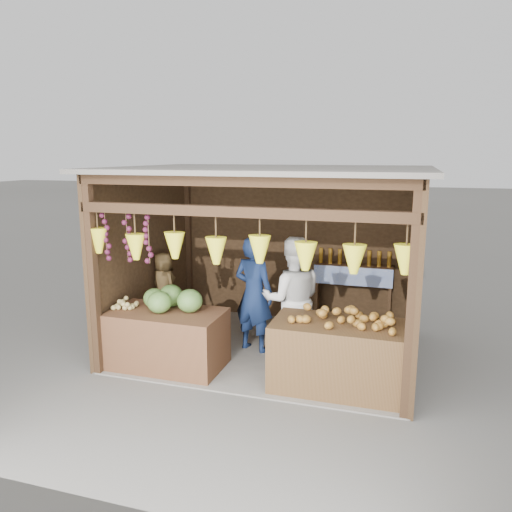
{
  "coord_description": "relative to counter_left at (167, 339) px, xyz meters",
  "views": [
    {
      "loc": [
        1.86,
        -6.7,
        2.83
      ],
      "look_at": [
        -0.18,
        -0.1,
        1.42
      ],
      "focal_mm": 35.0,
      "sensor_mm": 36.0,
      "label": 1
    }
  ],
  "objects": [
    {
      "name": "stall_structure",
      "position": [
        1.12,
        0.95,
        1.27
      ],
      "size": [
        4.3,
        3.3,
        2.66
      ],
      "color": "slate",
      "rests_on": "ground"
    },
    {
      "name": "mango_pile",
      "position": [
        2.32,
        0.04,
        0.57
      ],
      "size": [
        1.4,
        0.64,
        0.22
      ],
      "primitive_type": null,
      "color": "#CB441B",
      "rests_on": "counter_right"
    },
    {
      "name": "vendor_seated",
      "position": [
        -0.61,
        1.11,
        0.41
      ],
      "size": [
        0.62,
        0.54,
        1.07
      ],
      "primitive_type": "imported",
      "rotation": [
        0.0,
        0.0,
        2.67
      ],
      "color": "brown",
      "rests_on": "stool"
    },
    {
      "name": "counter_left",
      "position": [
        0.0,
        0.0,
        0.0
      ],
      "size": [
        1.51,
        0.85,
        0.78
      ],
      "primitive_type": "cube",
      "color": "#4B2B19",
      "rests_on": "ground"
    },
    {
      "name": "woman_standing",
      "position": [
        1.55,
        0.74,
        0.48
      ],
      "size": [
        1.0,
        0.87,
        1.75
      ],
      "primitive_type": "imported",
      "rotation": [
        0.0,
        0.0,
        3.42
      ],
      "color": "white",
      "rests_on": "ground"
    },
    {
      "name": "ground",
      "position": [
        1.16,
        0.99,
        -0.39
      ],
      "size": [
        80.0,
        80.0,
        0.0
      ],
      "primitive_type": "plane",
      "color": "#514F49",
      "rests_on": "ground"
    },
    {
      "name": "counter_right",
      "position": [
        2.28,
        0.02,
        0.03
      ],
      "size": [
        1.58,
        0.85,
        0.85
      ],
      "primitive_type": "cube",
      "color": "#452C17",
      "rests_on": "ground"
    },
    {
      "name": "stool",
      "position": [
        -0.61,
        1.11,
        -0.26
      ],
      "size": [
        0.28,
        0.28,
        0.27
      ],
      "primitive_type": "cube",
      "color": "black",
      "rests_on": "ground"
    },
    {
      "name": "tanfruit_pile",
      "position": [
        -0.59,
        -0.02,
        0.46
      ],
      "size": [
        0.34,
        0.4,
        0.13
      ],
      "primitive_type": null,
      "color": "tan",
      "rests_on": "counter_left"
    },
    {
      "name": "man_standing",
      "position": [
        0.94,
        0.89,
        0.46
      ],
      "size": [
        0.71,
        0.56,
        1.71
      ],
      "primitive_type": "imported",
      "rotation": [
        0.0,
        0.0,
        2.87
      ],
      "color": "#132349",
      "rests_on": "ground"
    },
    {
      "name": "melon_pile",
      "position": [
        -0.02,
        0.08,
        0.55
      ],
      "size": [
        1.0,
        0.5,
        0.32
      ],
      "primitive_type": null,
      "color": "#1B4F15",
      "rests_on": "counter_left"
    },
    {
      "name": "back_shelf",
      "position": [
        2.21,
        2.28,
        0.48
      ],
      "size": [
        1.25,
        0.32,
        1.32
      ],
      "color": "#382314",
      "rests_on": "ground"
    }
  ]
}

